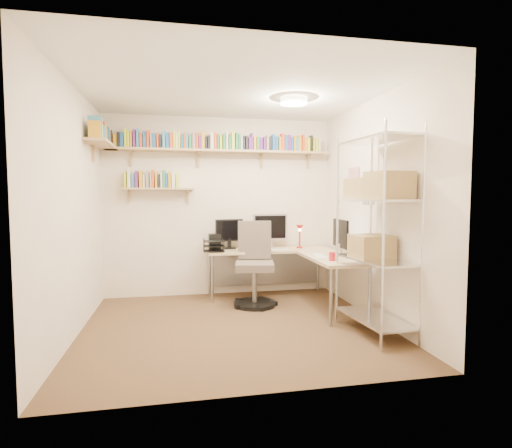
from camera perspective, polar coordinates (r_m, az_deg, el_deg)
The scene contains 6 objects.
ground at distance 4.44m, azimuth -2.99°, elevation -14.38°, with size 3.20×3.20×0.00m, color #482F1E.
room_shell at distance 4.22m, azimuth -3.00°, elevation 6.01°, with size 3.24×3.04×2.52m.
wall_shelves at distance 5.51m, azimuth -9.54°, elevation 10.46°, with size 3.12×1.09×0.80m.
corner_desk at distance 5.37m, azimuth 2.81°, elevation -3.95°, with size 1.77×1.73×1.15m.
office_chair at distance 5.16m, azimuth -0.19°, elevation -6.58°, with size 0.57×0.58×1.07m.
wire_rack at distance 4.17m, azimuth 16.76°, elevation 1.43°, with size 0.51×0.93×2.07m.
Camera 1 is at (-0.59, -4.17, 1.40)m, focal length 28.00 mm.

